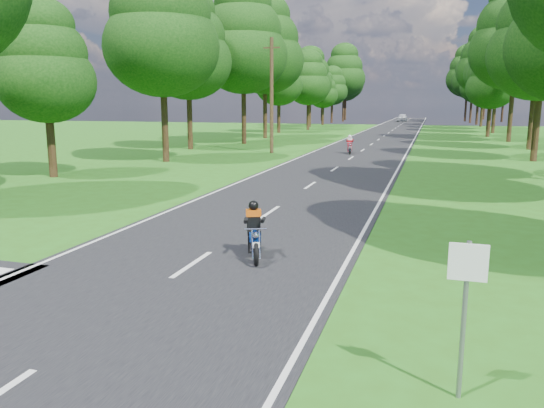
% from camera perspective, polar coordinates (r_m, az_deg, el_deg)
% --- Properties ---
extents(ground, '(160.00, 160.00, 0.00)m').
position_cam_1_polar(ground, '(10.43, -13.35, -9.57)').
color(ground, '#285D15').
rests_on(ground, ground).
extents(main_road, '(7.00, 140.00, 0.02)m').
position_cam_1_polar(main_road, '(58.73, 11.96, 7.17)').
color(main_road, black).
rests_on(main_road, ground).
extents(road_markings, '(7.40, 140.00, 0.01)m').
position_cam_1_polar(road_markings, '(56.88, 11.65, 7.08)').
color(road_markings, silver).
rests_on(road_markings, main_road).
extents(treeline, '(40.00, 115.35, 14.78)m').
position_cam_1_polar(treeline, '(68.72, 14.22, 14.47)').
color(treeline, black).
rests_on(treeline, ground).
extents(telegraph_pole, '(1.20, 0.26, 8.00)m').
position_cam_1_polar(telegraph_pole, '(38.04, -0.04, 11.62)').
color(telegraph_pole, '#382616').
rests_on(telegraph_pole, ground).
extents(road_sign, '(0.45, 0.07, 2.00)m').
position_cam_1_polar(road_sign, '(6.80, 20.11, -9.16)').
color(road_sign, slate).
rests_on(road_sign, ground).
extents(rider_near_blue, '(1.09, 1.67, 1.32)m').
position_cam_1_polar(rider_near_blue, '(12.33, -1.94, -2.78)').
color(rider_near_blue, navy).
rests_on(rider_near_blue, main_road).
extents(rider_far_red, '(0.82, 1.66, 1.32)m').
position_cam_1_polar(rider_far_red, '(37.91, 8.36, 6.38)').
color(rider_far_red, '#B50D1A').
rests_on(rider_far_red, main_road).
extents(distant_car, '(1.91, 4.43, 1.49)m').
position_cam_1_polar(distant_car, '(103.86, 13.85, 9.03)').
color(distant_car, silver).
rests_on(distant_car, main_road).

